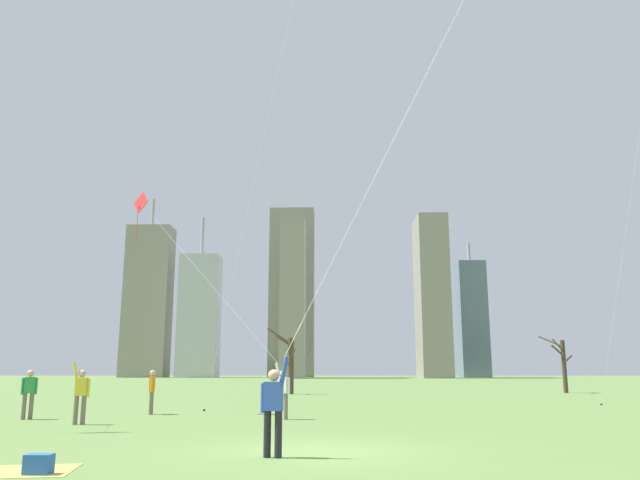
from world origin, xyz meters
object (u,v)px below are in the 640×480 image
kite_flyer_far_back_red (261,362)px  bystander_watching_nearby (29,392)px  picnic_spot (29,467)px  bystander_strolling_midfield (152,389)px  bare_tree_leftmost (290,363)px  bare_tree_left_of_center (563,362)px  kite_flyer_foreground_right_orange (44,322)px  kite_flyer_midfield_left_teal (336,276)px

kite_flyer_far_back_red → bystander_watching_nearby: (-7.77, -0.51, -0.98)m
bystander_watching_nearby → picnic_spot: (5.35, -11.08, -0.81)m
bystander_strolling_midfield → bare_tree_leftmost: bearing=79.4°
kite_flyer_far_back_red → bare_tree_left_of_center: bearing=52.2°
picnic_spot → kite_flyer_foreground_right_orange: bearing=114.6°
kite_flyer_midfield_left_teal → bystander_watching_nearby: (-10.28, 9.22, -2.52)m
bystander_watching_nearby → kite_flyer_foreground_right_orange: bearing=-60.2°
bare_tree_leftmost → bare_tree_left_of_center: bearing=7.3°
kite_flyer_midfield_left_teal → bystander_watching_nearby: bearing=138.1°
kite_flyer_far_back_red → bare_tree_left_of_center: (19.59, 25.27, 0.34)m
bystander_watching_nearby → bare_tree_left_of_center: (27.37, 25.78, 1.32)m
bare_tree_left_of_center → kite_flyer_foreground_right_orange: bearing=-132.5°
picnic_spot → kite_flyer_midfield_left_teal: bearing=20.8°
bystander_watching_nearby → bare_tree_leftmost: bare_tree_leftmost is taller
kite_flyer_foreground_right_orange → bystander_watching_nearby: size_ratio=6.41×
picnic_spot → bare_tree_left_of_center: (22.01, 36.86, 2.13)m
picnic_spot → bare_tree_leftmost: bare_tree_leftmost is taller
kite_flyer_midfield_left_teal → bystander_watching_nearby: 14.03m
kite_flyer_far_back_red → bare_tree_left_of_center: size_ratio=2.08×
bystander_strolling_midfield → bare_tree_left_of_center: bare_tree_left_of_center is taller
kite_flyer_midfield_left_teal → picnic_spot: 6.23m
kite_flyer_far_back_red → picnic_spot: bearing=-101.8°
bystander_watching_nearby → picnic_spot: bearing=-64.2°
kite_flyer_midfield_left_teal → bare_tree_left_of_center: size_ratio=4.26×
kite_flyer_midfield_left_teal → bare_tree_left_of_center: kite_flyer_midfield_left_teal is taller
picnic_spot → bare_tree_left_of_center: size_ratio=0.48×
kite_flyer_far_back_red → bystander_strolling_midfield: 4.86m
bystander_strolling_midfield → bare_tree_left_of_center: 33.38m
kite_flyer_foreground_right_orange → bare_tree_left_of_center: 38.39m
kite_flyer_foreground_right_orange → bare_tree_left_of_center: (25.92, 28.30, -0.82)m
bystander_strolling_midfield → picnic_spot: 13.76m
bystander_watching_nearby → picnic_spot: bystander_watching_nearby is taller
kite_flyer_far_back_red → bystander_watching_nearby: kite_flyer_far_back_red is taller
bystander_strolling_midfield → kite_flyer_far_back_red: bearing=-24.9°
bare_tree_left_of_center → bystander_watching_nearby: bearing=-136.7°
kite_flyer_midfield_left_teal → kite_flyer_foreground_right_orange: size_ratio=1.73×
bystander_watching_nearby → bare_tree_left_of_center: bearing=43.3°
kite_flyer_midfield_left_teal → bystander_strolling_midfield: (-6.82, 11.73, -2.52)m
kite_flyer_far_back_red → bare_tree_leftmost: (-0.45, 22.68, 0.26)m
bare_tree_left_of_center → bystander_strolling_midfield: bearing=-135.8°
bystander_strolling_midfield → bystander_watching_nearby: (-3.46, -2.52, 0.00)m
picnic_spot → bare_tree_leftmost: 34.39m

